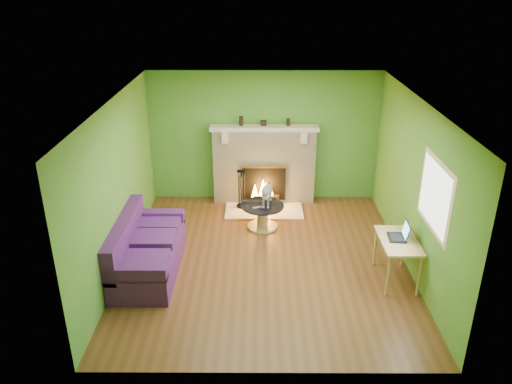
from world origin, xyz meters
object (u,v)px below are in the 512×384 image
coffee_table (262,214)px  sofa (145,251)px  cat (267,193)px  desk (398,245)px

coffee_table → sofa: bearing=-141.6°
cat → sofa: bearing=-133.3°
sofa → cat: (1.90, 1.49, 0.32)m
sofa → desk: 3.83m
sofa → desk: size_ratio=2.09×
sofa → cat: size_ratio=2.90×
sofa → desk: (3.81, -0.26, 0.27)m
desk → cat: bearing=137.5°
desk → coffee_table: bearing=139.4°
sofa → coffee_table: size_ratio=2.47×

